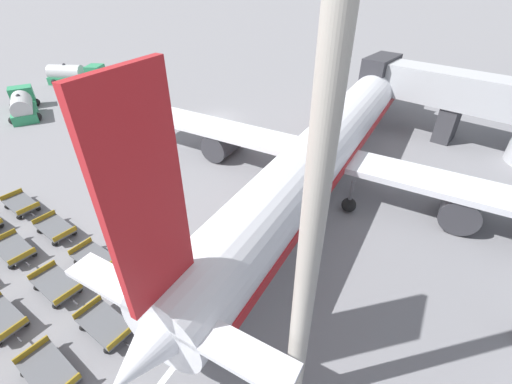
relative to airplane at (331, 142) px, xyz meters
name	(u,v)px	position (x,y,z in m)	size (l,w,h in m)	color
ground_plane	(218,119)	(-15.96, 4.61, -3.40)	(500.00, 500.00, 0.00)	gray
jet_bridge	(483,104)	(8.56, 13.68, 0.80)	(19.31, 6.05, 6.95)	#B2B5BA
airplane	(331,142)	(0.00, 0.00, 0.00)	(37.37, 43.96, 13.26)	silver
fuel_tanker_primary	(74,75)	(-41.61, 2.59, -2.16)	(8.11, 6.05, 2.88)	#2D8C5B
fuel_tanker_secondary	(23,106)	(-34.90, -7.69, -2.22)	(7.80, 5.44, 2.84)	#2D8C5B
baggage_dolly_row_mid_a_col_c	(0,319)	(-7.17, -22.05, -2.92)	(3.61, 1.69, 0.92)	#515459
baggage_dolly_row_mid_a_col_d	(49,372)	(-2.59, -22.02, -2.92)	(3.63, 1.74, 0.92)	#515459
baggage_dolly_row_mid_b_col_b	(14,249)	(-11.80, -19.31, -2.92)	(3.63, 1.75, 0.92)	#515459
baggage_dolly_row_mid_b_col_c	(56,285)	(-6.97, -19.27, -2.92)	(3.61, 1.69, 0.92)	#515459
baggage_dolly_row_mid_b_col_d	(105,325)	(-2.61, -19.19, -2.92)	(3.60, 1.67, 0.92)	#515459
baggage_dolly_row_far_col_a	(21,204)	(-16.31, -16.79, -2.92)	(3.63, 1.74, 0.92)	#515459
baggage_dolly_row_far_col_b	(55,228)	(-11.64, -16.77, -2.92)	(3.62, 1.73, 0.92)	#515459
baggage_dolly_row_far_col_c	(95,259)	(-7.00, -16.86, -2.92)	(3.61, 1.70, 0.92)	#515459
baggage_dolly_row_far_col_d	(149,291)	(-2.49, -16.56, -2.92)	(3.61, 1.69, 0.92)	#515459
stand_guidance_stripe	(269,244)	(0.48, -9.31, -3.39)	(4.40, 39.49, 0.01)	white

